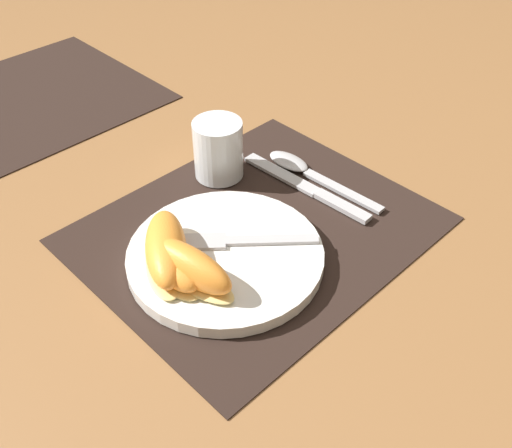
{
  "coord_description": "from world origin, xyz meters",
  "views": [
    {
      "loc": [
        -0.4,
        -0.41,
        0.51
      ],
      "look_at": [
        -0.01,
        -0.01,
        0.02
      ],
      "focal_mm": 42.0,
      "sensor_mm": 36.0,
      "label": 1
    }
  ],
  "objects_px": {
    "plate": "(225,256)",
    "citrus_wedge_0": "(166,250)",
    "knife": "(308,188)",
    "citrus_wedge_1": "(173,265)",
    "juice_glass": "(218,152)",
    "spoon": "(302,169)",
    "citrus_wedge_2": "(188,267)",
    "fork": "(232,241)"
  },
  "relations": [
    {
      "from": "plate",
      "to": "citrus_wedge_0",
      "type": "relative_size",
      "value": 1.73
    },
    {
      "from": "knife",
      "to": "citrus_wedge_1",
      "type": "relative_size",
      "value": 2.02
    },
    {
      "from": "knife",
      "to": "citrus_wedge_0",
      "type": "relative_size",
      "value": 1.58
    },
    {
      "from": "juice_glass",
      "to": "spoon",
      "type": "xyz_separation_m",
      "value": [
        0.09,
        -0.08,
        -0.03
      ]
    },
    {
      "from": "citrus_wedge_0",
      "to": "citrus_wedge_2",
      "type": "height_order",
      "value": "citrus_wedge_2"
    },
    {
      "from": "knife",
      "to": "citrus_wedge_0",
      "type": "bearing_deg",
      "value": 177.88
    },
    {
      "from": "plate",
      "to": "spoon",
      "type": "relative_size",
      "value": 1.2
    },
    {
      "from": "juice_glass",
      "to": "citrus_wedge_2",
      "type": "distance_m",
      "value": 0.23
    },
    {
      "from": "knife",
      "to": "fork",
      "type": "bearing_deg",
      "value": -173.12
    },
    {
      "from": "plate",
      "to": "citrus_wedge_2",
      "type": "bearing_deg",
      "value": -173.8
    },
    {
      "from": "plate",
      "to": "citrus_wedge_0",
      "type": "height_order",
      "value": "citrus_wedge_0"
    },
    {
      "from": "fork",
      "to": "citrus_wedge_2",
      "type": "xyz_separation_m",
      "value": [
        -0.08,
        -0.01,
        0.02
      ]
    },
    {
      "from": "juice_glass",
      "to": "citrus_wedge_2",
      "type": "height_order",
      "value": "juice_glass"
    },
    {
      "from": "spoon",
      "to": "juice_glass",
      "type": "bearing_deg",
      "value": 138.2
    },
    {
      "from": "fork",
      "to": "citrus_wedge_2",
      "type": "relative_size",
      "value": 1.13
    },
    {
      "from": "juice_glass",
      "to": "citrus_wedge_1",
      "type": "xyz_separation_m",
      "value": [
        -0.18,
        -0.13,
        -0.01
      ]
    },
    {
      "from": "citrus_wedge_0",
      "to": "citrus_wedge_2",
      "type": "distance_m",
      "value": 0.04
    },
    {
      "from": "citrus_wedge_2",
      "to": "knife",
      "type": "bearing_deg",
      "value": 7.6
    },
    {
      "from": "plate",
      "to": "citrus_wedge_2",
      "type": "height_order",
      "value": "citrus_wedge_2"
    },
    {
      "from": "juice_glass",
      "to": "fork",
      "type": "distance_m",
      "value": 0.17
    },
    {
      "from": "fork",
      "to": "citrus_wedge_2",
      "type": "bearing_deg",
      "value": -170.89
    },
    {
      "from": "knife",
      "to": "citrus_wedge_2",
      "type": "bearing_deg",
      "value": -172.4
    },
    {
      "from": "plate",
      "to": "fork",
      "type": "distance_m",
      "value": 0.02
    },
    {
      "from": "juice_glass",
      "to": "fork",
      "type": "height_order",
      "value": "juice_glass"
    },
    {
      "from": "plate",
      "to": "knife",
      "type": "height_order",
      "value": "plate"
    },
    {
      "from": "plate",
      "to": "citrus_wedge_0",
      "type": "bearing_deg",
      "value": 150.52
    },
    {
      "from": "juice_glass",
      "to": "citrus_wedge_1",
      "type": "bearing_deg",
      "value": -145.06
    },
    {
      "from": "juice_glass",
      "to": "plate",
      "type": "bearing_deg",
      "value": -129.39
    },
    {
      "from": "citrus_wedge_0",
      "to": "citrus_wedge_2",
      "type": "relative_size",
      "value": 1.04
    },
    {
      "from": "plate",
      "to": "fork",
      "type": "bearing_deg",
      "value": 19.47
    },
    {
      "from": "fork",
      "to": "citrus_wedge_2",
      "type": "height_order",
      "value": "citrus_wedge_2"
    },
    {
      "from": "juice_glass",
      "to": "citrus_wedge_0",
      "type": "xyz_separation_m",
      "value": [
        -0.17,
        -0.1,
        -0.0
      ]
    },
    {
      "from": "juice_glass",
      "to": "fork",
      "type": "relative_size",
      "value": 0.57
    },
    {
      "from": "juice_glass",
      "to": "knife",
      "type": "xyz_separation_m",
      "value": [
        0.06,
        -0.11,
        -0.03
      ]
    },
    {
      "from": "juice_glass",
      "to": "citrus_wedge_2",
      "type": "relative_size",
      "value": 0.64
    },
    {
      "from": "citrus_wedge_1",
      "to": "spoon",
      "type": "bearing_deg",
      "value": 10.0
    },
    {
      "from": "citrus_wedge_1",
      "to": "knife",
      "type": "bearing_deg",
      "value": 3.1
    },
    {
      "from": "spoon",
      "to": "citrus_wedge_2",
      "type": "distance_m",
      "value": 0.27
    },
    {
      "from": "fork",
      "to": "citrus_wedge_1",
      "type": "xyz_separation_m",
      "value": [
        -0.08,
        0.01,
        0.01
      ]
    },
    {
      "from": "plate",
      "to": "fork",
      "type": "height_order",
      "value": "fork"
    },
    {
      "from": "juice_glass",
      "to": "citrus_wedge_0",
      "type": "distance_m",
      "value": 0.2
    },
    {
      "from": "plate",
      "to": "spoon",
      "type": "distance_m",
      "value": 0.21
    }
  ]
}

